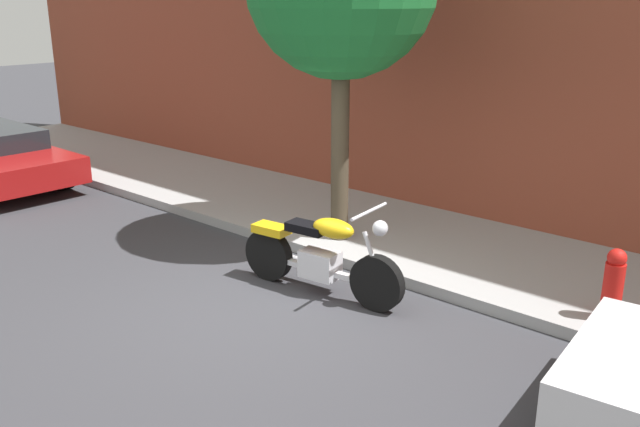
{
  "coord_description": "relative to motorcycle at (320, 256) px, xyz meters",
  "views": [
    {
      "loc": [
        4.97,
        -4.78,
        3.27
      ],
      "look_at": [
        0.24,
        0.65,
        0.98
      ],
      "focal_mm": 38.01,
      "sensor_mm": 36.0,
      "label": 1
    }
  ],
  "objects": [
    {
      "name": "sidewalk",
      "position": [
        -0.23,
        2.08,
        -0.39
      ],
      "size": [
        23.43,
        2.62,
        0.14
      ],
      "primitive_type": "cube",
      "color": "#A0A0A0",
      "rests_on": "ground"
    },
    {
      "name": "fire_hydrant",
      "position": [
        2.85,
        1.23,
        -0.0
      ],
      "size": [
        0.2,
        0.2,
        0.91
      ],
      "color": "red",
      "rests_on": "ground"
    },
    {
      "name": "ground_plane",
      "position": [
        -0.23,
        -0.66,
        -0.46
      ],
      "size": [
        60.0,
        60.0,
        0.0
      ],
      "primitive_type": "plane",
      "color": "#38383D"
    },
    {
      "name": "motorcycle",
      "position": [
        0.0,
        0.0,
        0.0
      ],
      "size": [
        2.14,
        0.7,
        1.13
      ],
      "color": "black",
      "rests_on": "ground"
    }
  ]
}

